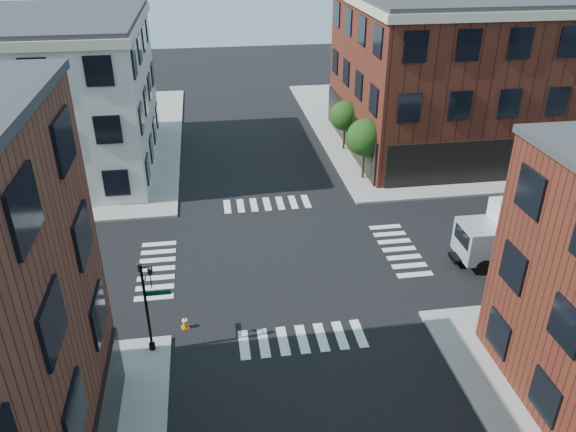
{
  "coord_description": "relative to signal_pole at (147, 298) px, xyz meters",
  "views": [
    {
      "loc": [
        -3.68,
        -26.89,
        17.28
      ],
      "look_at": [
        0.46,
        0.46,
        2.5
      ],
      "focal_mm": 35.0,
      "sensor_mm": 36.0,
      "label": 1
    }
  ],
  "objects": [
    {
      "name": "ground",
      "position": [
        6.72,
        6.68,
        -2.86
      ],
      "size": [
        120.0,
        120.0,
        0.0
      ],
      "primitive_type": "plane",
      "color": "black",
      "rests_on": "ground"
    },
    {
      "name": "tree_near",
      "position": [
        14.28,
        16.65,
        0.3
      ],
      "size": [
        2.69,
        2.69,
        4.49
      ],
      "color": "black",
      "rests_on": "ground"
    },
    {
      "name": "sidewalk_ne",
      "position": [
        27.72,
        27.68,
        -2.78
      ],
      "size": [
        30.0,
        30.0,
        0.15
      ],
      "primitive_type": "cube",
      "color": "gray",
      "rests_on": "ground"
    },
    {
      "name": "signal_pole",
      "position": [
        0.0,
        0.0,
        0.0
      ],
      "size": [
        1.29,
        1.24,
        4.6
      ],
      "color": "black",
      "rests_on": "ground"
    },
    {
      "name": "sidewalk_nw",
      "position": [
        -14.28,
        27.68,
        -2.78
      ],
      "size": [
        30.0,
        30.0,
        0.15
      ],
      "primitive_type": "cube",
      "color": "gray",
      "rests_on": "ground"
    },
    {
      "name": "building_ne",
      "position": [
        27.22,
        22.68,
        3.14
      ],
      "size": [
        25.0,
        16.0,
        12.0
      ],
      "primitive_type": "cube",
      "color": "#4E2013",
      "rests_on": "ground"
    },
    {
      "name": "box_truck",
      "position": [
        20.41,
        4.5,
        -1.0
      ],
      "size": [
        7.94,
        2.55,
        3.57
      ],
      "rotation": [
        0.0,
        0.0,
        -0.01
      ],
      "color": "silver",
      "rests_on": "ground"
    },
    {
      "name": "traffic_cone",
      "position": [
        1.35,
        1.33,
        -2.54
      ],
      "size": [
        0.42,
        0.42,
        0.66
      ],
      "rotation": [
        0.0,
        0.0,
        0.22
      ],
      "color": "orange",
      "rests_on": "ground"
    },
    {
      "name": "tree_far",
      "position": [
        14.28,
        22.65,
        0.02
      ],
      "size": [
        2.43,
        2.43,
        4.07
      ],
      "color": "black",
      "rests_on": "ground"
    }
  ]
}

